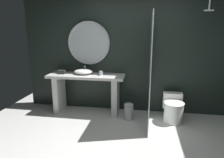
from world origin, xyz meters
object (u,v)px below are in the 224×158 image
object	(u,v)px
round_wall_mirror	(89,43)
rain_shower_head	(209,7)
vessel_sink	(83,72)
waste_bin	(129,111)
tissue_box	(62,72)
tumbler_cup	(101,73)
toilet	(173,109)

from	to	relation	value
round_wall_mirror	rain_shower_head	distance (m)	2.41
vessel_sink	waste_bin	distance (m)	1.27
tissue_box	rain_shower_head	world-z (taller)	rain_shower_head
tissue_box	rain_shower_head	distance (m)	3.11
tissue_box	round_wall_mirror	bearing A→B (deg)	25.01
vessel_sink	tumbler_cup	xyz separation A→B (m)	(0.39, -0.05, -0.01)
rain_shower_head	toilet	size ratio (longest dim) A/B	0.71
rain_shower_head	waste_bin	size ratio (longest dim) A/B	1.17
rain_shower_head	toilet	bearing A→B (deg)	-175.36
round_wall_mirror	rain_shower_head	world-z (taller)	rain_shower_head
waste_bin	rain_shower_head	bearing A→B (deg)	5.51
tumbler_cup	tissue_box	bearing A→B (deg)	179.97
tumbler_cup	rain_shower_head	size ratio (longest dim) A/B	0.22
round_wall_mirror	toilet	xyz separation A→B (m)	(1.81, -0.38, -1.25)
tumbler_cup	round_wall_mirror	xyz separation A→B (m)	(-0.32, 0.26, 0.60)
tumbler_cup	round_wall_mirror	distance (m)	0.73
vessel_sink	round_wall_mirror	size ratio (longest dim) A/B	0.43
tissue_box	toilet	size ratio (longest dim) A/B	0.28
round_wall_mirror	rain_shower_head	xyz separation A→B (m)	(2.29, -0.34, 0.67)
toilet	rain_shower_head	bearing A→B (deg)	4.64
toilet	vessel_sink	bearing A→B (deg)	174.85
vessel_sink	round_wall_mirror	world-z (taller)	round_wall_mirror
waste_bin	vessel_sink	bearing A→B (deg)	165.43
rain_shower_head	waste_bin	xyz separation A→B (m)	(-1.36, -0.13, -1.99)
vessel_sink	round_wall_mirror	distance (m)	0.63
vessel_sink	rain_shower_head	world-z (taller)	rain_shower_head
vessel_sink	tissue_box	bearing A→B (deg)	-174.19
rain_shower_head	round_wall_mirror	bearing A→B (deg)	171.60
round_wall_mirror	toilet	world-z (taller)	round_wall_mirror
vessel_sink	rain_shower_head	xyz separation A→B (m)	(2.37, -0.13, 1.26)
round_wall_mirror	toilet	distance (m)	2.23
tumbler_cup	tissue_box	size ratio (longest dim) A/B	0.57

